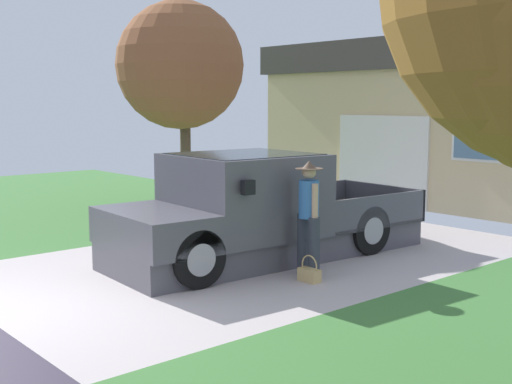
% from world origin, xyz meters
% --- Properties ---
extents(pickup_truck, '(2.28, 5.43, 1.69)m').
position_xyz_m(pickup_truck, '(-0.04, 4.17, 0.75)').
color(pickup_truck, '#4F4D55').
rests_on(pickup_truck, ground).
extents(person_with_hat, '(0.48, 0.39, 1.65)m').
position_xyz_m(person_with_hat, '(1.26, 4.16, 0.88)').
color(person_with_hat, '#333842').
rests_on(person_with_hat, ground).
extents(handbag, '(0.32, 0.16, 0.38)m').
position_xyz_m(handbag, '(1.49, 3.95, 0.11)').
color(handbag, tan).
rests_on(handbag, ground).
extents(house_with_garage, '(10.27, 5.94, 4.00)m').
position_xyz_m(house_with_garage, '(-1.41, 13.07, 2.02)').
color(house_with_garage, '#D2B686').
rests_on(house_with_garage, ground).
extents(front_yard_tree, '(3.03, 2.93, 4.69)m').
position_xyz_m(front_yard_tree, '(-4.78, 6.14, 3.38)').
color(front_yard_tree, brown).
rests_on(front_yard_tree, ground).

